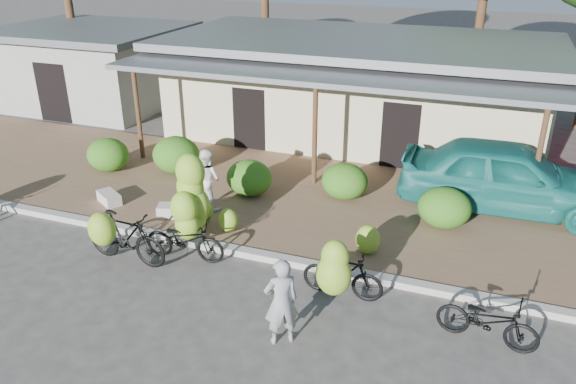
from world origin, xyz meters
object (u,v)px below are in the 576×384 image
at_px(teal_van, 507,176).
at_px(vendor, 281,302).
at_px(sack_far, 109,198).
at_px(bike_left, 123,237).
at_px(bystander, 207,179).
at_px(bike_right, 340,273).
at_px(bike_center, 188,217).
at_px(bike_far_right, 488,320).
at_px(sack_near, 175,211).

bearing_deg(teal_van, vendor, 150.29).
height_order(sack_far, teal_van, teal_van).
distance_m(bike_left, vendor, 4.23).
height_order(bike_left, sack_far, bike_left).
bearing_deg(bystander, vendor, 147.91).
bearing_deg(vendor, sack_far, -65.24).
bearing_deg(bike_right, bike_center, 80.11).
bearing_deg(bike_far_right, bystander, 74.82).
height_order(bike_left, bike_center, bike_center).
height_order(sack_far, vendor, vendor).
bearing_deg(sack_near, bike_left, -89.31).
xyz_separation_m(bike_far_right, vendor, (-3.32, -1.20, 0.37)).
bearing_deg(sack_near, bike_right, -22.27).
bearing_deg(bystander, bike_center, 123.17).
distance_m(bike_right, teal_van, 5.92).
relative_size(bike_right, bystander, 1.02).
relative_size(bike_right, sack_near, 1.90).
xyz_separation_m(sack_far, vendor, (6.07, -3.41, 0.56)).
bearing_deg(bike_left, bike_center, -47.92).
distance_m(sack_far, teal_van, 10.09).
bearing_deg(bike_left, sack_far, 45.72).
height_order(bike_far_right, bystander, bystander).
xyz_separation_m(bike_center, bike_right, (3.59, -0.68, -0.21)).
height_order(bike_left, vendor, vendor).
height_order(bike_left, sack_near, bike_left).
xyz_separation_m(bike_center, teal_van, (6.44, 4.51, 0.11)).
relative_size(bike_right, sack_far, 2.15).
bearing_deg(sack_far, bike_right, -16.57).
height_order(bike_center, bystander, bike_center).
relative_size(bike_left, teal_van, 0.38).
height_order(bike_center, bike_right, bike_center).
relative_size(sack_far, teal_van, 0.14).
relative_size(bike_far_right, bystander, 1.13).
distance_m(bike_center, bike_far_right, 6.36).
xyz_separation_m(bike_left, teal_van, (7.52, 5.39, 0.35)).
xyz_separation_m(bike_center, sack_far, (-3.11, 1.32, -0.63)).
xyz_separation_m(bike_center, bike_far_right, (6.28, -0.89, -0.44)).
height_order(bike_right, bystander, bystander).
relative_size(bike_right, vendor, 0.98).
relative_size(bike_center, sack_far, 3.00).
xyz_separation_m(bystander, teal_van, (7.01, 2.54, 0.10)).
bearing_deg(bike_right, bike_far_right, -93.84).
distance_m(bike_far_right, sack_near, 7.70).
height_order(bike_far_right, teal_van, teal_van).
bearing_deg(teal_van, bike_center, 123.07).
height_order(bike_left, bike_far_right, bike_left).
relative_size(sack_far, vendor, 0.46).
height_order(bike_far_right, sack_far, bike_far_right).
distance_m(bike_far_right, bystander, 7.44).
xyz_separation_m(bike_center, vendor, (2.96, -2.09, -0.07)).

